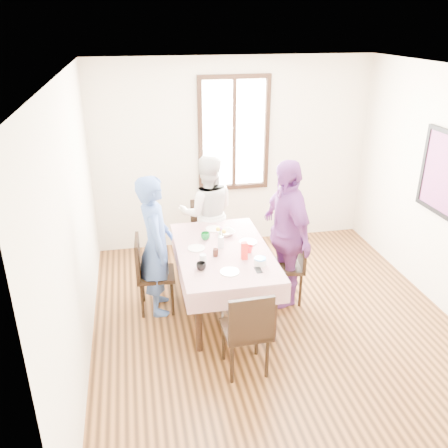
{
  "coord_description": "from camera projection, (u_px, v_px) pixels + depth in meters",
  "views": [
    {
      "loc": [
        -1.43,
        -4.17,
        3.14
      ],
      "look_at": [
        -0.51,
        0.4,
        1.1
      ],
      "focal_mm": 37.72,
      "sensor_mm": 36.0,
      "label": 1
    }
  ],
  "objects": [
    {
      "name": "person_right",
      "position": [
        285.0,
        233.0,
        5.4
      ],
      "size": [
        0.57,
        1.08,
        1.75
      ],
      "primitive_type": "imported",
      "rotation": [
        0.0,
        0.0,
        -1.43
      ],
      "color": "#71347C",
      "rests_on": "ground"
    },
    {
      "name": "art_poster",
      "position": [
        443.0,
        173.0,
        5.27
      ],
      "size": [
        0.04,
        0.76,
        0.96
      ],
      "primitive_type": "cube",
      "color": "red",
      "rests_on": "right_wall"
    },
    {
      "name": "butter_tub",
      "position": [
        260.0,
        262.0,
        4.94
      ],
      "size": [
        0.13,
        0.13,
        0.07
      ],
      "primitive_type": "cylinder",
      "color": "white",
      "rests_on": "tablecloth"
    },
    {
      "name": "butter_lid",
      "position": [
        260.0,
        258.0,
        4.92
      ],
      "size": [
        0.12,
        0.12,
        0.01
      ],
      "primitive_type": "cylinder",
      "color": "blue",
      "rests_on": "butter_tub"
    },
    {
      "name": "flower_vase",
      "position": [
        221.0,
        242.0,
        5.3
      ],
      "size": [
        0.07,
        0.07,
        0.13
      ],
      "primitive_type": "cylinder",
      "color": "silver",
      "rests_on": "tablecloth"
    },
    {
      "name": "plate_right",
      "position": [
        248.0,
        242.0,
        5.43
      ],
      "size": [
        0.2,
        0.2,
        0.01
      ],
      "primitive_type": "cylinder",
      "color": "white",
      "rests_on": "tablecloth"
    },
    {
      "name": "chair_left",
      "position": [
        156.0,
        274.0,
        5.38
      ],
      "size": [
        0.44,
        0.44,
        0.91
      ],
      "primitive_type": "cube",
      "rotation": [
        0.0,
        0.0,
        -1.63
      ],
      "color": "black",
      "rests_on": "ground"
    },
    {
      "name": "plate_near",
      "position": [
        230.0,
        272.0,
        4.8
      ],
      "size": [
        0.2,
        0.2,
        0.01
      ],
      "primitive_type": "cylinder",
      "color": "white",
      "rests_on": "tablecloth"
    },
    {
      "name": "back_wall",
      "position": [
        233.0,
        154.0,
        6.74
      ],
      "size": [
        4.0,
        0.0,
        4.0
      ],
      "primitive_type": "plane",
      "rotation": [
        1.57,
        0.0,
        0.0
      ],
      "color": "beige",
      "rests_on": "ground"
    },
    {
      "name": "window_frame",
      "position": [
        234.0,
        134.0,
        6.6
      ],
      "size": [
        1.02,
        0.06,
        1.62
      ],
      "primitive_type": "cube",
      "color": "black",
      "rests_on": "back_wall"
    },
    {
      "name": "serving_bowl",
      "position": [
        226.0,
        233.0,
        5.62
      ],
      "size": [
        0.26,
        0.26,
        0.05
      ],
      "primitive_type": "imported",
      "rotation": [
        0.0,
        0.0,
        0.31
      ],
      "color": "white",
      "rests_on": "tablecloth"
    },
    {
      "name": "window_pane",
      "position": [
        234.0,
        134.0,
        6.61
      ],
      "size": [
        0.9,
        0.02,
        1.5
      ],
      "primitive_type": "cube",
      "color": "white",
      "rests_on": "back_wall"
    },
    {
      "name": "juice_carton",
      "position": [
        244.0,
        251.0,
        5.03
      ],
      "size": [
        0.06,
        0.06,
        0.2
      ],
      "primitive_type": "cube",
      "color": "red",
      "rests_on": "tablecloth"
    },
    {
      "name": "chair_near",
      "position": [
        245.0,
        329.0,
        4.43
      ],
      "size": [
        0.43,
        0.43,
        0.91
      ],
      "primitive_type": "cube",
      "rotation": [
        0.0,
        0.0,
        0.03
      ],
      "color": "black",
      "rests_on": "ground"
    },
    {
      "name": "chair_right",
      "position": [
        285.0,
        265.0,
        5.57
      ],
      "size": [
        0.48,
        0.48,
        0.91
      ],
      "primitive_type": "cube",
      "rotation": [
        0.0,
        0.0,
        1.4
      ],
      "color": "black",
      "rests_on": "ground"
    },
    {
      "name": "person_far",
      "position": [
        208.0,
        213.0,
        6.2
      ],
      "size": [
        0.81,
        0.66,
        1.57
      ],
      "primitive_type": "imported",
      "rotation": [
        0.0,
        0.0,
        3.05
      ],
      "color": "silver",
      "rests_on": "ground"
    },
    {
      "name": "mug_black",
      "position": [
        201.0,
        266.0,
        4.83
      ],
      "size": [
        0.13,
        0.13,
        0.08
      ],
      "primitive_type": "imported",
      "rotation": [
        0.0,
        0.0,
        -0.28
      ],
      "color": "black",
      "rests_on": "tablecloth"
    },
    {
      "name": "tablecloth",
      "position": [
        223.0,
        250.0,
        5.27
      ],
      "size": [
        1.03,
        1.67,
        0.01
      ],
      "primitive_type": "cube",
      "color": "#5D0A15",
      "rests_on": "dining_table"
    },
    {
      "name": "plate_far",
      "position": [
        214.0,
        229.0,
        5.78
      ],
      "size": [
        0.2,
        0.2,
        0.01
      ],
      "primitive_type": "cylinder",
      "color": "white",
      "rests_on": "tablecloth"
    },
    {
      "name": "ground",
      "position": [
        276.0,
        324.0,
        5.26
      ],
      "size": [
        4.5,
        4.5,
        0.0
      ],
      "primitive_type": "plane",
      "color": "black",
      "rests_on": "ground"
    },
    {
      "name": "person_left",
      "position": [
        156.0,
        246.0,
        5.24
      ],
      "size": [
        0.4,
        0.6,
        1.63
      ],
      "primitive_type": "imported",
      "rotation": [
        0.0,
        0.0,
        1.58
      ],
      "color": "#3A5797",
      "rests_on": "ground"
    },
    {
      "name": "smartphone",
      "position": [
        258.0,
        270.0,
        4.84
      ],
      "size": [
        0.06,
        0.13,
        0.01
      ],
      "primitive_type": "cube",
      "color": "black",
      "rests_on": "tablecloth"
    },
    {
      "name": "flower_bunch",
      "position": [
        221.0,
        233.0,
        5.25
      ],
      "size": [
        0.09,
        0.09,
        0.1
      ],
      "primitive_type": null,
      "color": "yellow",
      "rests_on": "flower_vase"
    },
    {
      "name": "dining_table",
      "position": [
        223.0,
        280.0,
        5.42
      ],
      "size": [
        0.91,
        1.55,
        0.75
      ],
      "primitive_type": "cube",
      "color": "black",
      "rests_on": "ground"
    },
    {
      "name": "mug_green",
      "position": [
        205.0,
        236.0,
        5.5
      ],
      "size": [
        0.14,
        0.14,
        0.09
      ],
      "primitive_type": "imported",
      "rotation": [
        0.0,
        0.0,
        -0.3
      ],
      "color": "#0C7226",
      "rests_on": "tablecloth"
    },
    {
      "name": "chair_far",
      "position": [
        208.0,
        235.0,
        6.35
      ],
      "size": [
        0.44,
        0.44,
        0.91
      ],
      "primitive_type": "cube",
      "rotation": [
        0.0,
        0.0,
        3.09
      ],
      "color": "black",
      "rests_on": "ground"
    },
    {
      "name": "plate_left",
      "position": [
        196.0,
        248.0,
        5.29
      ],
      "size": [
        0.2,
        0.2,
        0.01
      ],
      "primitive_type": "cylinder",
      "color": "white",
      "rests_on": "tablecloth"
    },
    {
      "name": "drinking_glass",
      "position": [
        203.0,
        259.0,
        4.95
      ],
      "size": [
        0.07,
        0.07,
        0.11
      ],
      "primitive_type": "cylinder",
      "color": "silver",
      "rests_on": "tablecloth"
    },
    {
      "name": "mug_flag",
      "position": [
        249.0,
        249.0,
        5.19
      ],
      "size": [
        0.12,
        0.12,
        0.08
      ],
      "primitive_type": "imported",
      "rotation": [
        0.0,
        0.0,
        0.59
      ],
      "color": "red",
      "rests_on": "tablecloth"
    },
    {
      "name": "jam_jar",
      "position": [
        216.0,
        253.0,
        5.11
      ],
      "size": [
        0.06,
        0.06,
        0.08
      ],
      "primitive_type": "cylinder",
      "color": "black",
      "rests_on": "tablecloth"
    }
  ]
}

